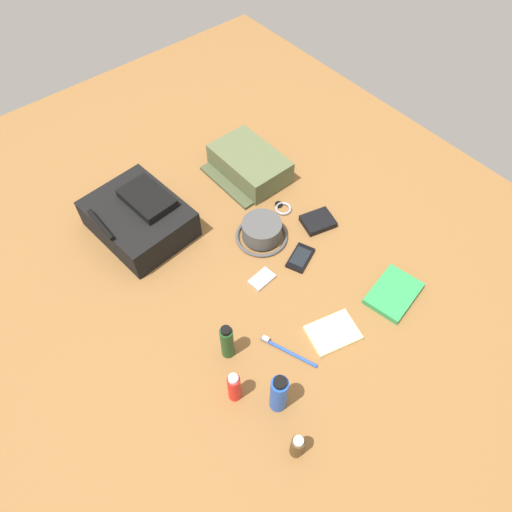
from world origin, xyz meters
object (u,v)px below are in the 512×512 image
Objects in this scene: bucket_hat at (262,231)px; media_player at (262,279)px; toothbrush at (286,350)px; wallet at (318,221)px; wristwatch at (283,208)px; notepad at (333,333)px; toiletry_pouch at (249,165)px; cologne_bottle at (297,446)px; deodorant_spray at (279,394)px; sunscreen_spray at (234,387)px; cell_phone at (300,258)px; shampoo_bottle at (227,342)px; paperback_novel at (393,294)px; backpack at (139,218)px.

bucket_hat reaches higher than media_player.
toothbrush is 1.62× the size of wallet.
notepad is at bearing 155.44° from wristwatch.
cologne_bottle is at bearing 147.76° from toiletry_pouch.
cologne_bottle is at bearing 159.94° from deodorant_spray.
cell_phone is (0.23, -0.47, -0.06)m from sunscreen_spray.
shampoo_bottle reaches higher than paperback_novel.
cologne_bottle is 1.50× the size of wristwatch.
deodorant_spray is 1.55× the size of wallet.
cell_phone is at bearing 153.60° from wristwatch.
notepad is (0.06, -0.27, -0.07)m from deodorant_spray.
bucket_hat is 1.74× the size of cologne_bottle.
sunscreen_spray is at bearing 92.84° from toothbrush.
backpack is at bearing 37.12° from cell_phone.
backpack reaches higher than media_player.
shampoo_bottle reaches higher than wristwatch.
deodorant_spray is (-0.76, 0.52, 0.04)m from toiletry_pouch.
shampoo_bottle is 0.75× the size of paperback_novel.
backpack is at bearing -5.57° from cologne_bottle.
shampoo_bottle is at bearing 106.28° from cell_phone.
paperback_novel is 1.60× the size of cell_phone.
backpack is 1.97× the size of bucket_hat.
toiletry_pouch reaches higher than wristwatch.
media_player is 0.32m from wristwatch.
deodorant_spray is at bearing -20.06° from cologne_bottle.
cologne_bottle is 0.86m from wristwatch.
bucket_hat is at bearing 148.95° from toiletry_pouch.
bucket_hat is 0.44m from notepad.
sunscreen_spray is at bearing 132.52° from bucket_hat.
sunscreen_spray reaches higher than wallet.
notepad reaches higher than cell_phone.
backpack reaches higher than cell_phone.
backpack reaches higher than wallet.
cell_phone reaches higher than media_player.
sunscreen_spray reaches higher than notepad.
toiletry_pouch is at bearing -34.00° from deodorant_spray.
sunscreen_spray is 1.05× the size of cell_phone.
toothbrush reaches higher than cell_phone.
cologne_bottle is (-0.91, 0.09, -0.01)m from backpack.
toothbrush is at bearing 86.43° from notepad.
shampoo_bottle is at bearing 122.85° from wristwatch.
sunscreen_spray is 1.21× the size of wallet.
paperback_novel is at bearing -100.63° from toothbrush.
toiletry_pouch reaches higher than paperback_novel.
paperback_novel is at bearing -86.63° from deodorant_spray.
deodorant_spray is at bearing 146.09° from media_player.
wristwatch is (0.44, -0.57, -0.06)m from sunscreen_spray.
toiletry_pouch is at bearing -34.08° from media_player.
deodorant_spray is 0.52m from cell_phone.
backpack is 0.52m from wristwatch.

